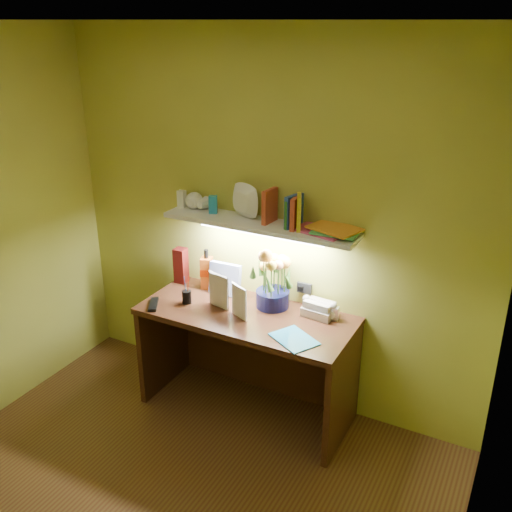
{
  "coord_description": "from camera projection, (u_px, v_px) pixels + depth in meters",
  "views": [
    {
      "loc": [
        1.57,
        -1.65,
        2.5
      ],
      "look_at": [
        -0.01,
        1.35,
        1.09
      ],
      "focal_mm": 40.0,
      "sensor_mm": 36.0,
      "label": 1
    }
  ],
  "objects": [
    {
      "name": "art_card",
      "position": [
        225.0,
        279.0,
        3.89
      ],
      "size": [
        0.23,
        0.05,
        0.22
      ],
      "primitive_type": null,
      "rotation": [
        0.0,
        0.0,
        0.04
      ],
      "color": "silver",
      "rests_on": "desk"
    },
    {
      "name": "whisky_bottle",
      "position": [
        207.0,
        269.0,
        3.97
      ],
      "size": [
        0.1,
        0.1,
        0.29
      ],
      "primitive_type": null,
      "rotation": [
        0.0,
        0.0,
        0.33
      ],
      "color": "#BC5014",
      "rests_on": "desk"
    },
    {
      "name": "desk_clock",
      "position": [
        332.0,
        313.0,
        3.58
      ],
      "size": [
        0.09,
        0.05,
        0.09
      ],
      "primitive_type": "cube",
      "rotation": [
        0.0,
        0.0,
        0.11
      ],
      "color": "silver",
      "rests_on": "desk"
    },
    {
      "name": "desk_book_b",
      "position": [
        232.0,
        297.0,
        3.65
      ],
      "size": [
        0.15,
        0.09,
        0.22
      ],
      "primitive_type": "imported",
      "rotation": [
        0.0,
        0.0,
        -0.48
      ],
      "color": "white",
      "rests_on": "desk"
    },
    {
      "name": "pen_cup",
      "position": [
        187.0,
        293.0,
        3.78
      ],
      "size": [
        0.08,
        0.08,
        0.15
      ],
      "primitive_type": "cylinder",
      "rotation": [
        0.0,
        0.0,
        -0.43
      ],
      "color": "black",
      "rests_on": "desk"
    },
    {
      "name": "blue_folder",
      "position": [
        294.0,
        339.0,
        3.37
      ],
      "size": [
        0.33,
        0.3,
        0.01
      ],
      "primitive_type": "cube",
      "rotation": [
        0.0,
        0.0,
        -0.52
      ],
      "color": "#2292D3",
      "rests_on": "desk"
    },
    {
      "name": "wall_shelf",
      "position": [
        261.0,
        219.0,
        3.59
      ],
      "size": [
        1.32,
        0.33,
        0.25
      ],
      "color": "white",
      "rests_on": "ground"
    },
    {
      "name": "desk",
      "position": [
        247.0,
        363.0,
        3.82
      ],
      "size": [
        1.4,
        0.6,
        0.75
      ],
      "primitive_type": "cube",
      "color": "#321B0D",
      "rests_on": "ground"
    },
    {
      "name": "flower_bouquet",
      "position": [
        273.0,
        279.0,
        3.69
      ],
      "size": [
        0.25,
        0.25,
        0.39
      ],
      "primitive_type": null,
      "rotation": [
        0.0,
        0.0,
        0.03
      ],
      "color": "black",
      "rests_on": "desk"
    },
    {
      "name": "telephone",
      "position": [
        319.0,
        307.0,
        3.62
      ],
      "size": [
        0.21,
        0.17,
        0.12
      ],
      "primitive_type": null,
      "rotation": [
        0.0,
        0.0,
        -0.09
      ],
      "color": "beige",
      "rests_on": "desk"
    },
    {
      "name": "desk_book_a",
      "position": [
        209.0,
        287.0,
        3.76
      ],
      "size": [
        0.17,
        0.07,
        0.23
      ],
      "primitive_type": "imported",
      "rotation": [
        0.0,
        0.0,
        -0.28
      ],
      "color": "silver",
      "rests_on": "desk"
    },
    {
      "name": "tv_remote",
      "position": [
        154.0,
        304.0,
        3.77
      ],
      "size": [
        0.14,
        0.18,
        0.02
      ],
      "primitive_type": "cube",
      "rotation": [
        0.0,
        0.0,
        0.54
      ],
      "color": "black",
      "rests_on": "desk"
    },
    {
      "name": "whisky_box",
      "position": [
        181.0,
        265.0,
        4.07
      ],
      "size": [
        0.09,
        0.09,
        0.26
      ],
      "primitive_type": "cube",
      "rotation": [
        0.0,
        0.0,
        0.08
      ],
      "color": "#56100F",
      "rests_on": "desk"
    }
  ]
}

